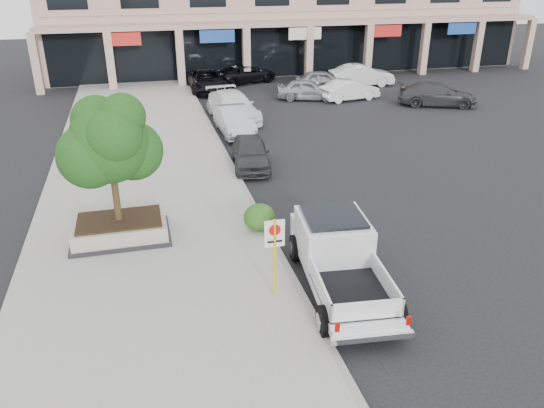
{
  "coord_description": "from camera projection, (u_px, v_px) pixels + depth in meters",
  "views": [
    {
      "loc": [
        -5.44,
        -13.5,
        8.5
      ],
      "look_at": [
        -1.57,
        1.5,
        1.46
      ],
      "focal_mm": 35.0,
      "sensor_mm": 36.0,
      "label": 1
    }
  ],
  "objects": [
    {
      "name": "lot_car_c",
      "position": [
        437.0,
        94.0,
        34.47
      ],
      "size": [
        5.41,
        3.76,
        1.46
      ],
      "primitive_type": "imported",
      "rotation": [
        0.0,
        0.0,
        1.19
      ],
      "color": "#303236",
      "rests_on": "ground"
    },
    {
      "name": "no_parking_sign",
      "position": [
        275.0,
        248.0,
        14.04
      ],
      "size": [
        0.55,
        0.09,
        2.3
      ],
      "color": "#DBBE0B",
      "rests_on": "sidewalk"
    },
    {
      "name": "sidewalk",
      "position": [
        146.0,
        200.0,
        20.66
      ],
      "size": [
        8.0,
        52.0,
        0.15
      ],
      "primitive_type": "cube",
      "color": "gray",
      "rests_on": "ground"
    },
    {
      "name": "curb_car_a",
      "position": [
        251.0,
        153.0,
        24.0
      ],
      "size": [
        2.14,
        4.17,
        1.36
      ],
      "primitive_type": "imported",
      "rotation": [
        0.0,
        0.0,
        -0.14
      ],
      "color": "#2A2D2F",
      "rests_on": "ground"
    },
    {
      "name": "curb_car_b",
      "position": [
        234.0,
        120.0,
        28.74
      ],
      "size": [
        1.71,
        4.51,
        1.47
      ],
      "primitive_type": "imported",
      "rotation": [
        0.0,
        0.0,
        0.03
      ],
      "color": "#ADAFB5",
      "rests_on": "ground"
    },
    {
      "name": "strip_mall",
      "position": [
        285.0,
        10.0,
        46.41
      ],
      "size": [
        40.55,
        12.43,
        9.5
      ],
      "color": "tan",
      "rests_on": "ground"
    },
    {
      "name": "lot_car_e",
      "position": [
        323.0,
        80.0,
        38.83
      ],
      "size": [
        4.39,
        2.56,
        1.4
      ],
      "primitive_type": "imported",
      "rotation": [
        0.0,
        0.0,
        1.34
      ],
      "color": "gray",
      "rests_on": "ground"
    },
    {
      "name": "planter",
      "position": [
        120.0,
        228.0,
        17.6
      ],
      "size": [
        3.2,
        2.2,
        0.68
      ],
      "color": "black",
      "rests_on": "sidewalk"
    },
    {
      "name": "lot_car_d",
      "position": [
        246.0,
        74.0,
        41.11
      ],
      "size": [
        5.47,
        3.91,
        1.38
      ],
      "primitive_type": "imported",
      "rotation": [
        0.0,
        0.0,
        1.93
      ],
      "color": "black",
      "rests_on": "ground"
    },
    {
      "name": "lot_car_b",
      "position": [
        349.0,
        90.0,
        35.89
      ],
      "size": [
        4.31,
        2.16,
        1.36
      ],
      "primitive_type": "imported",
      "rotation": [
        0.0,
        0.0,
        1.75
      ],
      "color": "silver",
      "rests_on": "ground"
    },
    {
      "name": "lot_car_f",
      "position": [
        361.0,
        75.0,
        40.05
      ],
      "size": [
        4.93,
        2.07,
        1.58
      ],
      "primitive_type": "imported",
      "rotation": [
        0.0,
        0.0,
        1.49
      ],
      "color": "silver",
      "rests_on": "ground"
    },
    {
      "name": "lot_car_a",
      "position": [
        307.0,
        90.0,
        35.95
      ],
      "size": [
        4.39,
        2.88,
        1.39
      ],
      "primitive_type": "imported",
      "rotation": [
        0.0,
        0.0,
        1.24
      ],
      "color": "#9B9EA2",
      "rests_on": "ground"
    },
    {
      "name": "hedge",
      "position": [
        259.0,
        217.0,
        18.05
      ],
      "size": [
        1.1,
        0.99,
        0.93
      ],
      "primitive_type": "ellipsoid",
      "color": "#174714",
      "rests_on": "sidewalk"
    },
    {
      "name": "planter_tree",
      "position": [
        114.0,
        142.0,
        16.54
      ],
      "size": [
        2.9,
        2.55,
        4.0
      ],
      "color": "#302412",
      "rests_on": "planter"
    },
    {
      "name": "ground",
      "position": [
        332.0,
        260.0,
        16.65
      ],
      "size": [
        120.0,
        120.0,
        0.0
      ],
      "primitive_type": "plane",
      "color": "black",
      "rests_on": "ground"
    },
    {
      "name": "pickup_truck",
      "position": [
        342.0,
        261.0,
        14.81
      ],
      "size": [
        2.75,
        6.03,
        1.84
      ],
      "primitive_type": null,
      "rotation": [
        0.0,
        0.0,
        -0.1
      ],
      "color": "white",
      "rests_on": "ground"
    },
    {
      "name": "curb_car_d",
      "position": [
        207.0,
        81.0,
        38.41
      ],
      "size": [
        2.49,
        5.37,
        1.49
      ],
      "primitive_type": "imported",
      "rotation": [
        0.0,
        0.0,
        -0.0
      ],
      "color": "black",
      "rests_on": "ground"
    },
    {
      "name": "curb_car_c",
      "position": [
        233.0,
        106.0,
        31.34
      ],
      "size": [
        2.81,
        5.64,
        1.58
      ],
      "primitive_type": "imported",
      "rotation": [
        0.0,
        0.0,
        0.12
      ],
      "color": "white",
      "rests_on": "ground"
    },
    {
      "name": "curb",
      "position": [
        245.0,
        191.0,
        21.56
      ],
      "size": [
        0.2,
        52.0,
        0.15
      ],
      "primitive_type": "cube",
      "color": "gray",
      "rests_on": "ground"
    }
  ]
}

